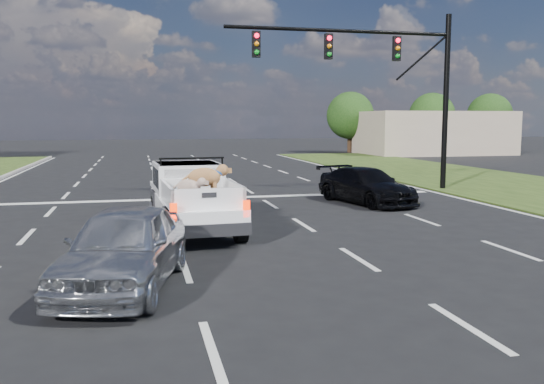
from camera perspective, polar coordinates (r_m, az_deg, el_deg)
The scene contains 10 objects.
ground at distance 11.38m, azimuth 0.29°, elevation -7.14°, with size 160.00×160.00×0.00m, color black.
road_markings at distance 17.70m, azimuth -4.66°, elevation -2.03°, with size 17.75×60.00×0.01m.
traffic_signal at distance 23.45m, azimuth 11.74°, elevation 11.62°, with size 9.11×0.31×7.00m.
building_right at distance 51.05m, azimuth 15.68°, elevation 5.66°, with size 12.00×7.00×3.60m, color tan.
tree_far_d at distance 52.15m, azimuth 7.76°, elevation 7.51°, with size 4.20×4.20×5.40m.
tree_far_e at distance 55.51m, azimuth 15.56°, elevation 7.29°, with size 4.20×4.20×5.40m.
tree_far_f at distance 58.62m, azimuth 20.75°, elevation 7.06°, with size 4.20×4.20×5.40m.
pickup_truck at distance 15.02m, azimuth -7.88°, elevation -0.37°, with size 2.09×5.07×1.87m.
silver_sedan at distance 9.97m, azimuth -14.48°, elevation -5.32°, with size 1.64×4.07×1.39m, color #B7BABF.
black_coupe at distance 19.86m, azimuth 9.32°, elevation 0.63°, with size 1.70×4.18×1.21m, color black.
Camera 1 is at (-2.57, -10.73, 2.79)m, focal length 38.00 mm.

